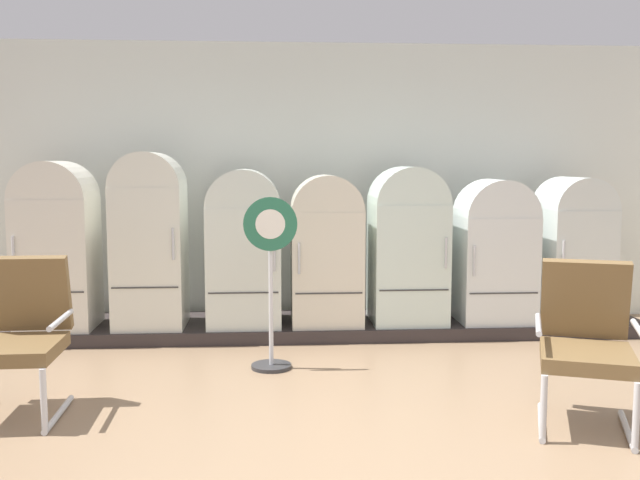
{
  "coord_description": "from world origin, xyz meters",
  "views": [
    {
      "loc": [
        -0.44,
        -3.64,
        1.63
      ],
      "look_at": [
        -0.01,
        2.75,
        0.92
      ],
      "focal_mm": 39.74,
      "sensor_mm": 36.0,
      "label": 1
    }
  ],
  "objects_px": {
    "refrigerator_3": "(326,246)",
    "armchair_right": "(586,338)",
    "sign_stand": "(271,290)",
    "refrigerator_1": "(150,234)",
    "refrigerator_6": "(573,244)",
    "refrigerator_2": "(244,243)",
    "refrigerator_5": "(495,248)",
    "refrigerator_0": "(57,240)",
    "armchair_left": "(20,331)",
    "refrigerator_4": "(407,240)"
  },
  "relations": [
    {
      "from": "refrigerator_3",
      "to": "armchair_right",
      "type": "bearing_deg",
      "value": -58.68
    },
    {
      "from": "sign_stand",
      "to": "refrigerator_1",
      "type": "bearing_deg",
      "value": 136.32
    },
    {
      "from": "refrigerator_6",
      "to": "sign_stand",
      "type": "xyz_separation_m",
      "value": [
        -2.9,
        -1.09,
        -0.21
      ]
    },
    {
      "from": "refrigerator_3",
      "to": "armchair_right",
      "type": "distance_m",
      "value": 2.78
    },
    {
      "from": "refrigerator_2",
      "to": "refrigerator_5",
      "type": "xyz_separation_m",
      "value": [
        2.37,
        -0.06,
        -0.06
      ]
    },
    {
      "from": "refrigerator_0",
      "to": "refrigerator_6",
      "type": "bearing_deg",
      "value": 0.42
    },
    {
      "from": "refrigerator_3",
      "to": "armchair_left",
      "type": "xyz_separation_m",
      "value": [
        -2.13,
        -1.93,
        -0.3
      ]
    },
    {
      "from": "refrigerator_1",
      "to": "armchair_left",
      "type": "xyz_separation_m",
      "value": [
        -0.51,
        -1.94,
        -0.42
      ]
    },
    {
      "from": "refrigerator_2",
      "to": "armchair_left",
      "type": "bearing_deg",
      "value": -124.7
    },
    {
      "from": "refrigerator_1",
      "to": "sign_stand",
      "type": "bearing_deg",
      "value": -43.68
    },
    {
      "from": "refrigerator_2",
      "to": "sign_stand",
      "type": "bearing_deg",
      "value": -77.31
    },
    {
      "from": "refrigerator_0",
      "to": "armchair_right",
      "type": "bearing_deg",
      "value": -31.25
    },
    {
      "from": "refrigerator_5",
      "to": "armchair_left",
      "type": "distance_m",
      "value": 4.21
    },
    {
      "from": "refrigerator_4",
      "to": "refrigerator_2",
      "type": "bearing_deg",
      "value": 179.86
    },
    {
      "from": "refrigerator_2",
      "to": "sign_stand",
      "type": "height_order",
      "value": "refrigerator_2"
    },
    {
      "from": "refrigerator_0",
      "to": "armchair_right",
      "type": "xyz_separation_m",
      "value": [
        3.9,
        -2.36,
        -0.38
      ]
    },
    {
      "from": "refrigerator_0",
      "to": "refrigerator_6",
      "type": "distance_m",
      "value": 4.84
    },
    {
      "from": "refrigerator_3",
      "to": "refrigerator_4",
      "type": "xyz_separation_m",
      "value": [
        0.77,
        0.04,
        0.04
      ]
    },
    {
      "from": "refrigerator_2",
      "to": "refrigerator_6",
      "type": "xyz_separation_m",
      "value": [
        3.14,
        -0.01,
        -0.04
      ]
    },
    {
      "from": "refrigerator_1",
      "to": "refrigerator_2",
      "type": "distance_m",
      "value": 0.87
    },
    {
      "from": "armchair_left",
      "to": "refrigerator_5",
      "type": "bearing_deg",
      "value": 27.22
    },
    {
      "from": "refrigerator_1",
      "to": "refrigerator_5",
      "type": "xyz_separation_m",
      "value": [
        3.23,
        -0.02,
        -0.15
      ]
    },
    {
      "from": "refrigerator_1",
      "to": "refrigerator_4",
      "type": "distance_m",
      "value": 2.4
    },
    {
      "from": "refrigerator_5",
      "to": "refrigerator_6",
      "type": "bearing_deg",
      "value": 3.66
    },
    {
      "from": "refrigerator_6",
      "to": "armchair_left",
      "type": "bearing_deg",
      "value": -156.41
    },
    {
      "from": "refrigerator_3",
      "to": "sign_stand",
      "type": "height_order",
      "value": "refrigerator_3"
    },
    {
      "from": "refrigerator_4",
      "to": "sign_stand",
      "type": "relative_size",
      "value": 1.08
    },
    {
      "from": "refrigerator_3",
      "to": "sign_stand",
      "type": "relative_size",
      "value": 1.02
    },
    {
      "from": "refrigerator_5",
      "to": "armchair_right",
      "type": "bearing_deg",
      "value": -94.05
    },
    {
      "from": "refrigerator_1",
      "to": "armchair_left",
      "type": "relative_size",
      "value": 1.58
    },
    {
      "from": "refrigerator_4",
      "to": "armchair_right",
      "type": "distance_m",
      "value": 2.52
    },
    {
      "from": "refrigerator_1",
      "to": "refrigerator_3",
      "type": "relative_size",
      "value": 1.15
    },
    {
      "from": "refrigerator_1",
      "to": "armchair_right",
      "type": "height_order",
      "value": "refrigerator_1"
    },
    {
      "from": "refrigerator_1",
      "to": "sign_stand",
      "type": "xyz_separation_m",
      "value": [
        1.11,
        -1.06,
        -0.34
      ]
    },
    {
      "from": "refrigerator_0",
      "to": "refrigerator_2",
      "type": "xyz_separation_m",
      "value": [
        1.7,
        0.04,
        -0.04
      ]
    },
    {
      "from": "refrigerator_3",
      "to": "refrigerator_6",
      "type": "height_order",
      "value": "refrigerator_3"
    },
    {
      "from": "refrigerator_0",
      "to": "refrigerator_3",
      "type": "relative_size",
      "value": 1.09
    },
    {
      "from": "refrigerator_4",
      "to": "armchair_left",
      "type": "xyz_separation_m",
      "value": [
        -2.91,
        -1.97,
        -0.34
      ]
    },
    {
      "from": "sign_stand",
      "to": "refrigerator_3",
      "type": "bearing_deg",
      "value": 63.7
    },
    {
      "from": "armchair_left",
      "to": "refrigerator_1",
      "type": "bearing_deg",
      "value": 75.34
    },
    {
      "from": "refrigerator_6",
      "to": "refrigerator_5",
      "type": "bearing_deg",
      "value": -176.34
    },
    {
      "from": "refrigerator_0",
      "to": "armchair_left",
      "type": "relative_size",
      "value": 1.5
    },
    {
      "from": "sign_stand",
      "to": "refrigerator_5",
      "type": "bearing_deg",
      "value": 26.1
    },
    {
      "from": "refrigerator_1",
      "to": "refrigerator_5",
      "type": "relative_size",
      "value": 1.19
    },
    {
      "from": "refrigerator_3",
      "to": "refrigerator_0",
      "type": "bearing_deg",
      "value": 179.87
    },
    {
      "from": "sign_stand",
      "to": "refrigerator_4",
      "type": "bearing_deg",
      "value": 40.24
    },
    {
      "from": "refrigerator_0",
      "to": "armchair_right",
      "type": "height_order",
      "value": "refrigerator_0"
    },
    {
      "from": "armchair_right",
      "to": "refrigerator_2",
      "type": "bearing_deg",
      "value": 132.42
    },
    {
      "from": "refrigerator_3",
      "to": "refrigerator_6",
      "type": "xyz_separation_m",
      "value": [
        2.38,
        0.04,
        -0.01
      ]
    },
    {
      "from": "refrigerator_2",
      "to": "refrigerator_6",
      "type": "relative_size",
      "value": 1.06
    }
  ]
}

